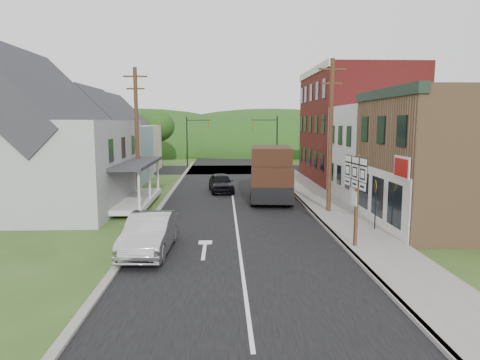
{
  "coord_description": "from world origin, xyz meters",
  "views": [
    {
      "loc": [
        -0.68,
        -21.32,
        5.41
      ],
      "look_at": [
        0.25,
        2.17,
        2.2
      ],
      "focal_mm": 32.0,
      "sensor_mm": 36.0,
      "label": 1
    }
  ],
  "objects": [
    {
      "name": "storefront_tan",
      "position": [
        11.3,
        0.0,
        3.5
      ],
      "size": [
        8.0,
        8.0,
        7.0
      ],
      "primitive_type": "cube",
      "color": "brown",
      "rests_on": "ground"
    },
    {
      "name": "curb_right",
      "position": [
        4.55,
        8.0,
        0.07
      ],
      "size": [
        0.2,
        55.0,
        0.15
      ],
      "primitive_type": "cube",
      "color": "slate",
      "rests_on": "ground"
    },
    {
      "name": "tree_left_d",
      "position": [
        -9.0,
        32.0,
        4.88
      ],
      "size": [
        4.8,
        4.8,
        6.94
      ],
      "color": "#382616",
      "rests_on": "ground"
    },
    {
      "name": "silver_sedan",
      "position": [
        -3.72,
        -3.97,
        0.81
      ],
      "size": [
        1.94,
        4.98,
        1.61
      ],
      "primitive_type": "imported",
      "rotation": [
        0.0,
        0.0,
        -0.05
      ],
      "color": "#B5B4B9",
      "rests_on": "ground"
    },
    {
      "name": "tree_left_b",
      "position": [
        -17.0,
        12.0,
        4.88
      ],
      "size": [
        4.8,
        4.8,
        6.94
      ],
      "color": "#382616",
      "rests_on": "ground"
    },
    {
      "name": "forested_ridge",
      "position": [
        0.0,
        55.0,
        0.0
      ],
      "size": [
        90.0,
        30.0,
        16.0
      ],
      "primitive_type": "ellipsoid",
      "color": "#173810",
      "rests_on": "ground"
    },
    {
      "name": "house_blue",
      "position": [
        -11.0,
        17.0,
        3.69
      ],
      "size": [
        7.14,
        8.16,
        7.28
      ],
      "color": "#7F9DAE",
      "rests_on": "ground"
    },
    {
      "name": "storefront_white",
      "position": [
        11.3,
        7.5,
        3.25
      ],
      "size": [
        8.0,
        7.0,
        6.5
      ],
      "primitive_type": "cube",
      "color": "silver",
      "rests_on": "ground"
    },
    {
      "name": "delivery_van",
      "position": [
        2.62,
        7.8,
        1.86
      ],
      "size": [
        3.17,
        6.76,
        3.68
      ],
      "rotation": [
        0.0,
        0.0,
        -0.08
      ],
      "color": "black",
      "rests_on": "ground"
    },
    {
      "name": "storefront_red",
      "position": [
        11.3,
        17.0,
        5.0
      ],
      "size": [
        8.0,
        12.0,
        10.0
      ],
      "primitive_type": "cube",
      "color": "maroon",
      "rests_on": "ground"
    },
    {
      "name": "traffic_signal_left",
      "position": [
        -4.3,
        30.5,
        3.76
      ],
      "size": [
        2.87,
        0.2,
        6.0
      ],
      "color": "black",
      "rests_on": "ground"
    },
    {
      "name": "ground",
      "position": [
        0.0,
        0.0,
        0.0
      ],
      "size": [
        120.0,
        120.0,
        0.0
      ],
      "primitive_type": "plane",
      "color": "#2D4719",
      "rests_on": "ground"
    },
    {
      "name": "route_sign_cluster",
      "position": [
        4.9,
        -3.77,
        2.68
      ],
      "size": [
        0.29,
        2.22,
        3.9
      ],
      "rotation": [
        0.0,
        0.0,
        0.09
      ],
      "color": "#472D19",
      "rests_on": "sidewalk_right"
    },
    {
      "name": "cross_road",
      "position": [
        0.0,
        27.0,
        0.0
      ],
      "size": [
        60.0,
        9.0,
        0.02
      ],
      "primitive_type": "cube",
      "color": "black",
      "rests_on": "ground"
    },
    {
      "name": "tree_left_c",
      "position": [
        -19.0,
        20.0,
        5.94
      ],
      "size": [
        5.8,
        5.8,
        8.41
      ],
      "color": "#382616",
      "rests_on": "ground"
    },
    {
      "name": "curb_left",
      "position": [
        -4.65,
        8.0,
        0.06
      ],
      "size": [
        0.3,
        55.0,
        0.12
      ],
      "primitive_type": "cube",
      "color": "slate",
      "rests_on": "ground"
    },
    {
      "name": "road",
      "position": [
        0.0,
        10.0,
        0.0
      ],
      "size": [
        9.0,
        90.0,
        0.02
      ],
      "primitive_type": "cube",
      "color": "black",
      "rests_on": "ground"
    },
    {
      "name": "house_cream",
      "position": [
        -11.5,
        26.0,
        3.69
      ],
      "size": [
        7.14,
        8.16,
        7.28
      ],
      "color": "beige",
      "rests_on": "ground"
    },
    {
      "name": "dark_sedan",
      "position": [
        -0.85,
        11.41,
        0.72
      ],
      "size": [
        2.18,
        4.41,
        1.44
      ],
      "primitive_type": "imported",
      "rotation": [
        0.0,
        0.0,
        0.11
      ],
      "color": "black",
      "rests_on": "ground"
    },
    {
      "name": "utility_pole_left",
      "position": [
        -6.5,
        8.0,
        4.66
      ],
      "size": [
        1.6,
        0.26,
        9.0
      ],
      "color": "#472D19",
      "rests_on": "ground"
    },
    {
      "name": "traffic_signal_right",
      "position": [
        4.3,
        23.5,
        3.76
      ],
      "size": [
        2.87,
        0.2,
        6.0
      ],
      "color": "black",
      "rests_on": "ground"
    },
    {
      "name": "warning_sign",
      "position": [
        6.78,
        -0.99,
        1.73
      ],
      "size": [
        0.16,
        0.68,
        2.48
      ],
      "rotation": [
        0.0,
        0.0,
        -0.16
      ],
      "color": "black",
      "rests_on": "sidewalk_right"
    },
    {
      "name": "house_gray",
      "position": [
        -12.0,
        6.0,
        4.23
      ],
      "size": [
        10.2,
        12.24,
        8.35
      ],
      "color": "#97999C",
      "rests_on": "ground"
    },
    {
      "name": "utility_pole_right",
      "position": [
        5.6,
        3.5,
        4.66
      ],
      "size": [
        1.6,
        0.26,
        9.0
      ],
      "color": "#472D19",
      "rests_on": "ground"
    },
    {
      "name": "sidewalk_right",
      "position": [
        5.9,
        8.0,
        0.07
      ],
      "size": [
        2.8,
        55.0,
        0.15
      ],
      "primitive_type": "cube",
      "color": "slate",
      "rests_on": "ground"
    }
  ]
}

